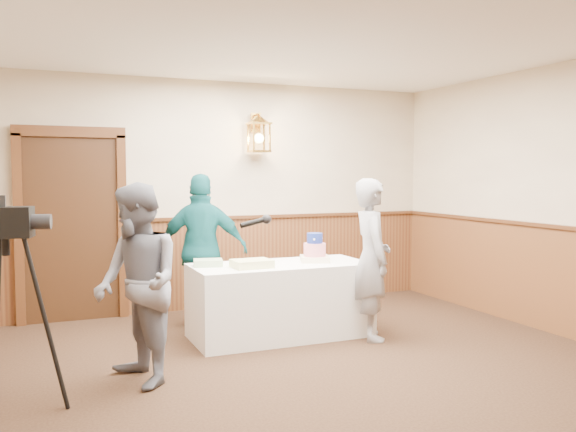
% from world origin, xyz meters
% --- Properties ---
extents(ground, '(7.00, 7.00, 0.00)m').
position_xyz_m(ground, '(0.00, 0.00, 0.00)').
color(ground, black).
rests_on(ground, ground).
extents(room_shell, '(6.02, 7.02, 2.81)m').
position_xyz_m(room_shell, '(-0.05, 0.45, 1.52)').
color(room_shell, tan).
rests_on(room_shell, ground).
extents(display_table, '(1.80, 0.80, 0.75)m').
position_xyz_m(display_table, '(0.31, 1.90, 0.38)').
color(display_table, white).
rests_on(display_table, ground).
extents(tiered_cake, '(0.37, 0.37, 0.30)m').
position_xyz_m(tiered_cake, '(0.69, 1.91, 0.87)').
color(tiered_cake, '#FFEEC4').
rests_on(tiered_cake, display_table).
extents(sheet_cake_yellow, '(0.38, 0.29, 0.08)m').
position_xyz_m(sheet_cake_yellow, '(-0.05, 1.78, 0.79)').
color(sheet_cake_yellow, '#E1DE86').
rests_on(sheet_cake_yellow, display_table).
extents(sheet_cake_green, '(0.33, 0.28, 0.07)m').
position_xyz_m(sheet_cake_green, '(-0.41, 2.04, 0.78)').
color(sheet_cake_green, '#9BC48A').
rests_on(sheet_cake_green, display_table).
extents(interviewer, '(1.55, 0.89, 1.60)m').
position_xyz_m(interviewer, '(-1.27, 1.02, 0.80)').
color(interviewer, slate).
rests_on(interviewer, ground).
extents(baker, '(0.52, 0.67, 1.62)m').
position_xyz_m(baker, '(1.12, 1.48, 0.81)').
color(baker, gray).
rests_on(baker, ground).
extents(assistant_p, '(1.06, 0.72, 1.67)m').
position_xyz_m(assistant_p, '(-0.31, 2.64, 0.83)').
color(assistant_p, '#12575C').
rests_on(assistant_p, ground).
extents(tv_camera_rig, '(0.57, 0.53, 1.44)m').
position_xyz_m(tv_camera_rig, '(-2.18, 0.78, 0.65)').
color(tv_camera_rig, black).
rests_on(tv_camera_rig, ground).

